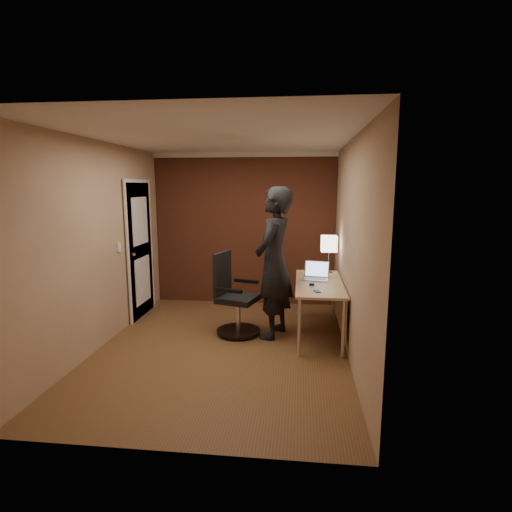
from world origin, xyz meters
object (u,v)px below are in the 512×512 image
object	(u,v)px
person	(274,263)
phone	(317,291)
laptop	(316,274)
mouse	(312,284)
office_chair	(233,299)
desk	(325,292)
desk_lamp	(329,244)

from	to	relation	value
person	phone	bearing A→B (deg)	67.76
laptop	phone	xyz separation A→B (m)	(-0.01, -0.68, -0.06)
mouse	office_chair	distance (m)	1.07
desk	mouse	world-z (taller)	mouse
mouse	person	size ratio (longest dim) A/B	0.05
laptop	office_chair	xyz separation A→B (m)	(-1.09, -0.22, -0.32)
laptop	person	size ratio (longest dim) A/B	0.19
desk	desk_lamp	xyz separation A→B (m)	(0.08, 0.58, 0.55)
desk_lamp	mouse	bearing A→B (deg)	-108.76
phone	office_chair	world-z (taller)	office_chair
phone	office_chair	distance (m)	1.20
office_chair	person	world-z (taller)	person
desk_lamp	laptop	distance (m)	0.56
mouse	office_chair	world-z (taller)	office_chair
laptop	office_chair	distance (m)	1.16
desk_lamp	desk	bearing A→B (deg)	-97.88
mouse	phone	size ratio (longest dim) A/B	0.87
mouse	desk	bearing A→B (deg)	46.93
mouse	office_chair	size ratio (longest dim) A/B	0.09
mouse	office_chair	bearing A→B (deg)	175.23
phone	desk	bearing A→B (deg)	60.82
desk	person	size ratio (longest dim) A/B	0.77
laptop	mouse	distance (m)	0.37
desk	phone	world-z (taller)	phone
phone	laptop	bearing A→B (deg)	73.58
desk_lamp	person	world-z (taller)	person
desk	phone	distance (m)	0.52
laptop	phone	size ratio (longest dim) A/B	3.25
desk_lamp	office_chair	world-z (taller)	desk_lamp
desk_lamp	phone	distance (m)	1.16
desk	person	distance (m)	0.76
desk_lamp	office_chair	distance (m)	1.57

